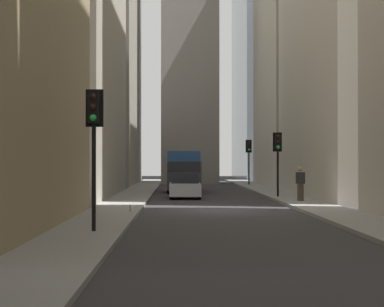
{
  "coord_description": "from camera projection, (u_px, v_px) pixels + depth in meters",
  "views": [
    {
      "loc": [
        -29.63,
        1.82,
        2.17
      ],
      "look_at": [
        16.09,
        0.85,
        2.68
      ],
      "focal_mm": 62.73,
      "sensor_mm": 36.0,
      "label": 1
    }
  ],
  "objects": [
    {
      "name": "sidewalk_right",
      "position": [
        117.0,
        209.0,
        29.54
      ],
      "size": [
        90.0,
        2.2,
        0.14
      ],
      "primitive_type": "cube",
      "color": "gray",
      "rests_on": "ground_plane"
    },
    {
      "name": "traffic_light_foreground",
      "position": [
        94.0,
        126.0,
        19.41
      ],
      "size": [
        0.43,
        0.52,
        4.13
      ],
      "color": "black",
      "rests_on": "sidewalk_right"
    },
    {
      "name": "building_left_far",
      "position": [
        320.0,
        39.0,
        58.5
      ],
      "size": [
        15.74,
        10.5,
        25.67
      ],
      "color": "beige",
      "rests_on": "ground_plane"
    },
    {
      "name": "sedan_silver",
      "position": [
        185.0,
        187.0,
        39.17
      ],
      "size": [
        4.3,
        1.78,
        1.42
      ],
      "color": "#B7BABF",
      "rests_on": "ground_plane"
    },
    {
      "name": "traffic_light_midblock",
      "position": [
        278.0,
        149.0,
        38.33
      ],
      "size": [
        0.43,
        0.52,
        3.67
      ],
      "color": "black",
      "rests_on": "sidewalk_left"
    },
    {
      "name": "building_right_midfar",
      "position": [
        30.0,
        9.0,
        39.77
      ],
      "size": [
        17.56,
        10.5,
        22.35
      ],
      "color": "#A8A091",
      "rests_on": "ground_plane"
    },
    {
      "name": "sidewalk_left",
      "position": [
        320.0,
        208.0,
        29.73
      ],
      "size": [
        90.0,
        2.2,
        0.14
      ],
      "primitive_type": "cube",
      "color": "gray",
      "rests_on": "ground_plane"
    },
    {
      "name": "building_right_far",
      "position": [
        81.0,
        7.0,
        60.9
      ],
      "size": [
        18.19,
        10.0,
        32.37
      ],
      "color": "gray",
      "rests_on": "ground_plane"
    },
    {
      "name": "pedestrian",
      "position": [
        300.0,
        182.0,
        34.17
      ],
      "size": [
        0.26,
        0.44,
        1.72
      ],
      "color": "#473D33",
      "rests_on": "sidewalk_left"
    },
    {
      "name": "traffic_light_far_junction",
      "position": [
        249.0,
        152.0,
        57.54
      ],
      "size": [
        0.43,
        0.52,
        3.86
      ],
      "color": "black",
      "rests_on": "sidewalk_left"
    },
    {
      "name": "ground_plane",
      "position": [
        219.0,
        210.0,
        29.64
      ],
      "size": [
        135.0,
        135.0,
        0.0
      ],
      "primitive_type": "plane",
      "color": "#302D30"
    },
    {
      "name": "delivery_truck",
      "position": [
        184.0,
        171.0,
        46.67
      ],
      "size": [
        6.46,
        2.25,
        2.84
      ],
      "color": "#285699",
      "rests_on": "ground_plane"
    },
    {
      "name": "discarded_bottle",
      "position": [
        130.0,
        209.0,
        26.99
      ],
      "size": [
        0.07,
        0.07,
        0.27
      ],
      "color": "#999EA3",
      "rests_on": "sidewalk_right"
    }
  ]
}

